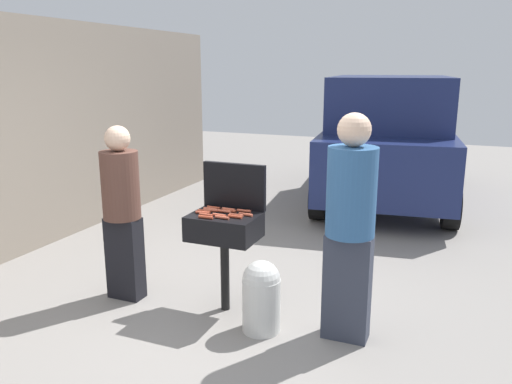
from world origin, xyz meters
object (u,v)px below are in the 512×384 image
at_px(hot_dog_8, 244,211).
at_px(person_right, 350,221).
at_px(hot_dog_12, 204,211).
at_px(parked_minivan, 388,138).
at_px(person_left, 122,207).
at_px(hot_dog_0, 219,215).
at_px(hot_dog_6, 246,214).
at_px(hot_dog_11, 210,209).
at_px(propane_tank, 261,295).
at_px(hot_dog_13, 214,208).
at_px(hot_dog_15, 230,211).
at_px(hot_dog_1, 206,215).
at_px(bbq_grill, 224,230).
at_px(hot_dog_5, 224,211).
at_px(hot_dog_14, 203,213).
at_px(hot_dog_9, 235,217).
at_px(hot_dog_7, 228,209).
at_px(hot_dog_3, 211,210).
at_px(hot_dog_4, 222,217).
at_px(hot_dog_2, 236,215).
at_px(hot_dog_10, 206,217).

xyz_separation_m(hot_dog_8, person_right, (1.00, -0.21, 0.08)).
relative_size(hot_dog_12, parked_minivan, 0.03).
bearing_deg(person_right, person_left, 9.76).
bearing_deg(hot_dog_0, hot_dog_6, 28.19).
bearing_deg(person_left, hot_dog_12, -1.75).
relative_size(hot_dog_11, person_right, 0.07).
bearing_deg(propane_tank, person_right, 13.42).
height_order(hot_dog_13, hot_dog_15, same).
distance_m(hot_dog_1, hot_dog_11, 0.19).
relative_size(bbq_grill, hot_dog_5, 6.92).
distance_m(hot_dog_1, hot_dog_15, 0.24).
relative_size(hot_dog_8, person_left, 0.08).
bearing_deg(hot_dog_8, person_right, -12.07).
relative_size(hot_dog_14, person_left, 0.08).
bearing_deg(hot_dog_5, hot_dog_6, -5.05).
distance_m(hot_dog_9, propane_tank, 0.69).
xyz_separation_m(hot_dog_0, hot_dog_7, (-0.01, 0.20, 0.00)).
bearing_deg(hot_dog_3, propane_tank, -24.93).
bearing_deg(hot_dog_4, hot_dog_14, 162.93).
bearing_deg(propane_tank, hot_dog_13, 149.26).
xyz_separation_m(hot_dog_3, person_right, (1.28, -0.12, 0.08)).
distance_m(hot_dog_8, hot_dog_12, 0.35).
distance_m(hot_dog_3, hot_dog_15, 0.17).
xyz_separation_m(hot_dog_1, hot_dog_3, (-0.03, 0.15, 0.00)).
height_order(hot_dog_2, hot_dog_15, same).
height_order(hot_dog_3, hot_dog_12, same).
height_order(hot_dog_1, hot_dog_4, same).
xyz_separation_m(hot_dog_14, propane_tank, (0.63, -0.19, -0.59)).
relative_size(hot_dog_0, person_left, 0.08).
xyz_separation_m(hot_dog_8, hot_dog_12, (-0.32, -0.14, 0.00)).
relative_size(hot_dog_6, hot_dog_9, 1.00).
height_order(hot_dog_3, hot_dog_10, same).
bearing_deg(hot_dog_13, hot_dog_6, -14.05).
xyz_separation_m(hot_dog_8, hot_dog_15, (-0.12, -0.05, 0.00)).
height_order(hot_dog_0, hot_dog_14, same).
relative_size(hot_dog_0, hot_dog_10, 1.00).
height_order(hot_dog_2, person_right, person_right).
height_order(hot_dog_1, hot_dog_7, same).
bearing_deg(hot_dog_12, hot_dog_7, 38.61).
distance_m(hot_dog_12, propane_tank, 0.90).
xyz_separation_m(hot_dog_3, hot_dog_5, (0.13, 0.02, 0.00)).
xyz_separation_m(hot_dog_2, parked_minivan, (0.60, 4.69, 0.11)).
bearing_deg(hot_dog_6, hot_dog_3, 179.40).
bearing_deg(parked_minivan, hot_dog_7, 73.52).
relative_size(hot_dog_0, hot_dog_12, 1.00).
bearing_deg(hot_dog_10, person_right, 4.27).
bearing_deg(bbq_grill, hot_dog_15, 83.59).
distance_m(hot_dog_3, hot_dog_12, 0.06).
xyz_separation_m(hot_dog_8, hot_dog_14, (-0.31, -0.19, 0.00)).
bearing_deg(hot_dog_5, hot_dog_1, -120.85).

